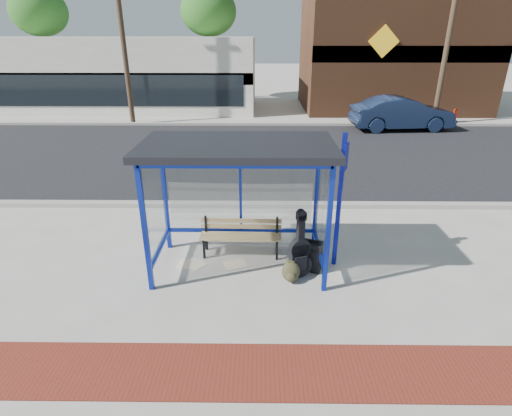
{
  "coord_description": "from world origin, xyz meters",
  "views": [
    {
      "loc": [
        0.39,
        -6.58,
        4.08
      ],
      "look_at": [
        0.31,
        0.2,
        1.14
      ],
      "focal_mm": 28.0,
      "sensor_mm": 36.0,
      "label": 1
    }
  ],
  "objects_px": {
    "bench": "(241,234)",
    "parked_car": "(402,113)",
    "suitcase": "(311,256)",
    "backpack": "(291,272)",
    "guitar_bag": "(299,254)",
    "fire_hydrant": "(455,115)"
  },
  "relations": [
    {
      "from": "bench",
      "to": "suitcase",
      "type": "distance_m",
      "value": 1.49
    },
    {
      "from": "suitcase",
      "to": "backpack",
      "type": "bearing_deg",
      "value": -118.75
    },
    {
      "from": "bench",
      "to": "fire_hydrant",
      "type": "bearing_deg",
      "value": 54.2
    },
    {
      "from": "fire_hydrant",
      "to": "backpack",
      "type": "bearing_deg",
      "value": -122.79
    },
    {
      "from": "backpack",
      "to": "fire_hydrant",
      "type": "distance_m",
      "value": 17.24
    },
    {
      "from": "suitcase",
      "to": "backpack",
      "type": "distance_m",
      "value": 0.56
    },
    {
      "from": "backpack",
      "to": "bench",
      "type": "bearing_deg",
      "value": 134.83
    },
    {
      "from": "backpack",
      "to": "parked_car",
      "type": "height_order",
      "value": "parked_car"
    },
    {
      "from": "bench",
      "to": "suitcase",
      "type": "xyz_separation_m",
      "value": [
        1.34,
        -0.63,
        -0.13
      ]
    },
    {
      "from": "suitcase",
      "to": "fire_hydrant",
      "type": "height_order",
      "value": "fire_hydrant"
    },
    {
      "from": "bench",
      "to": "fire_hydrant",
      "type": "distance_m",
      "value": 16.96
    },
    {
      "from": "backpack",
      "to": "parked_car",
      "type": "relative_size",
      "value": 0.08
    },
    {
      "from": "suitcase",
      "to": "fire_hydrant",
      "type": "xyz_separation_m",
      "value": [
        8.93,
        14.12,
        0.07
      ]
    },
    {
      "from": "bench",
      "to": "parked_car",
      "type": "xyz_separation_m",
      "value": [
        6.92,
        11.65,
        0.33
      ]
    },
    {
      "from": "parked_car",
      "to": "suitcase",
      "type": "bearing_deg",
      "value": 150.76
    },
    {
      "from": "parked_car",
      "to": "guitar_bag",
      "type": "bearing_deg",
      "value": 150.19
    },
    {
      "from": "bench",
      "to": "guitar_bag",
      "type": "height_order",
      "value": "guitar_bag"
    },
    {
      "from": "guitar_bag",
      "to": "backpack",
      "type": "distance_m",
      "value": 0.35
    },
    {
      "from": "parked_car",
      "to": "fire_hydrant",
      "type": "height_order",
      "value": "parked_car"
    },
    {
      "from": "parked_car",
      "to": "fire_hydrant",
      "type": "bearing_deg",
      "value": -65.97
    },
    {
      "from": "bench",
      "to": "parked_car",
      "type": "bearing_deg",
      "value": 60.77
    },
    {
      "from": "guitar_bag",
      "to": "parked_car",
      "type": "relative_size",
      "value": 0.27
    }
  ]
}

